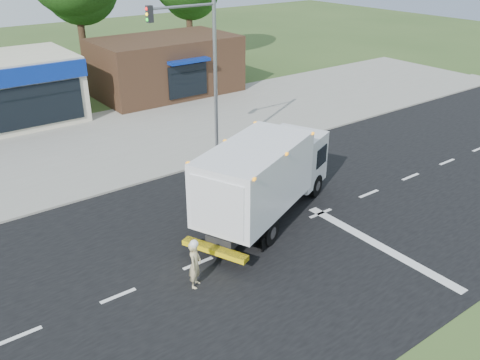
% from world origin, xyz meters
% --- Properties ---
extents(ground, '(120.00, 120.00, 0.00)m').
position_xyz_m(ground, '(0.00, 0.00, 0.00)').
color(ground, '#385123').
rests_on(ground, ground).
extents(road_asphalt, '(60.00, 14.00, 0.02)m').
position_xyz_m(road_asphalt, '(0.00, 0.00, 0.00)').
color(road_asphalt, black).
rests_on(road_asphalt, ground).
extents(sidewalk, '(60.00, 2.40, 0.12)m').
position_xyz_m(sidewalk, '(0.00, 8.20, 0.06)').
color(sidewalk, gray).
rests_on(sidewalk, ground).
extents(parking_apron, '(60.00, 9.00, 0.02)m').
position_xyz_m(parking_apron, '(0.00, 14.00, 0.01)').
color(parking_apron, gray).
rests_on(parking_apron, ground).
extents(lane_markings, '(55.20, 7.00, 0.01)m').
position_xyz_m(lane_markings, '(1.35, -1.35, 0.02)').
color(lane_markings, silver).
rests_on(lane_markings, road_asphalt).
extents(ems_box_truck, '(8.10, 5.29, 3.45)m').
position_xyz_m(ems_box_truck, '(0.86, 1.10, 1.99)').
color(ems_box_truck, black).
rests_on(ems_box_truck, ground).
extents(emergency_worker, '(0.71, 0.69, 1.75)m').
position_xyz_m(emergency_worker, '(-3.72, -1.01, 0.86)').
color(emergency_worker, '#C5B483').
rests_on(emergency_worker, ground).
extents(brown_storefront, '(10.00, 6.70, 4.00)m').
position_xyz_m(brown_storefront, '(7.00, 19.98, 2.00)').
color(brown_storefront, '#382316').
rests_on(brown_storefront, ground).
extents(traffic_signal_pole, '(3.51, 0.25, 8.00)m').
position_xyz_m(traffic_signal_pole, '(2.35, 7.60, 4.92)').
color(traffic_signal_pole, gray).
rests_on(traffic_signal_pole, ground).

